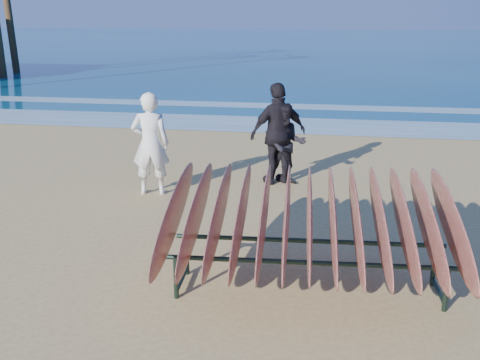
{
  "coord_description": "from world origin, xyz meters",
  "views": [
    {
      "loc": [
        1.37,
        -6.87,
        3.15
      ],
      "look_at": [
        0.0,
        0.8,
        0.95
      ],
      "focal_mm": 45.0,
      "sensor_mm": 36.0,
      "label": 1
    }
  ],
  "objects": [
    {
      "name": "foam_near",
      "position": [
        0.0,
        10.0,
        0.01
      ],
      "size": [
        160.0,
        160.0,
        0.0
      ],
      "primitive_type": "plane",
      "color": "white",
      "rests_on": "ground"
    },
    {
      "name": "person_white",
      "position": [
        -1.98,
        2.98,
        0.91
      ],
      "size": [
        0.73,
        0.54,
        1.81
      ],
      "primitive_type": "imported",
      "rotation": [
        0.0,
        0.0,
        3.32
      ],
      "color": "white",
      "rests_on": "ground"
    },
    {
      "name": "person_dark_b",
      "position": [
        0.14,
        4.05,
        0.95
      ],
      "size": [
        1.18,
        0.99,
        1.89
      ],
      "primitive_type": "imported",
      "rotation": [
        0.0,
        0.0,
        3.72
      ],
      "color": "black",
      "rests_on": "ground"
    },
    {
      "name": "ground",
      "position": [
        0.0,
        0.0,
        0.0
      ],
      "size": [
        120.0,
        120.0,
        0.0
      ],
      "primitive_type": "plane",
      "color": "tan",
      "rests_on": "ground"
    },
    {
      "name": "surfboard_rack",
      "position": [
        1.02,
        -0.45,
        0.88
      ],
      "size": [
        3.34,
        2.8,
        1.41
      ],
      "rotation": [
        0.0,
        0.0,
        0.07
      ],
      "color": "black",
      "rests_on": "ground"
    },
    {
      "name": "foam_far",
      "position": [
        0.0,
        13.5,
        0.01
      ],
      "size": [
        160.0,
        160.0,
        0.0
      ],
      "primitive_type": "plane",
      "color": "white",
      "rests_on": "ground"
    },
    {
      "name": "ocean",
      "position": [
        0.0,
        55.0,
        0.01
      ],
      "size": [
        160.0,
        160.0,
        0.0
      ],
      "primitive_type": "plane",
      "color": "navy",
      "rests_on": "ground"
    },
    {
      "name": "person_dark_a",
      "position": [
        0.3,
        4.02,
        0.76
      ],
      "size": [
        0.82,
        0.69,
        1.52
      ],
      "primitive_type": "imported",
      "rotation": [
        0.0,
        0.0,
        0.16
      ],
      "color": "black",
      "rests_on": "ground"
    }
  ]
}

